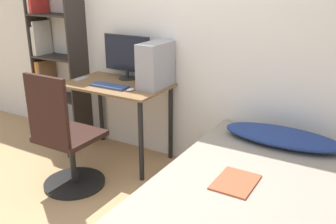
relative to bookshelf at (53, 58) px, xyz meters
name	(u,v)px	position (x,y,z in m)	size (l,w,h in m)	color
wall_back	(164,30)	(1.31, 0.17, 0.36)	(8.00, 0.05, 2.50)	silver
desk	(117,97)	(0.99, -0.16, -0.25)	(0.98, 0.61, 0.77)	brown
bookshelf	(53,58)	(0.00, 0.00, 0.00)	(0.59, 0.29, 1.80)	#2D2823
office_chair	(65,146)	(0.97, -0.85, -0.49)	(0.53, 0.53, 1.02)	black
bed	(251,215)	(2.54, -0.78, -0.64)	(1.19, 1.85, 0.49)	#4C3D2D
pillow	(282,137)	(2.54, -0.12, -0.34)	(0.90, 0.36, 0.11)	navy
magazine	(235,182)	(2.45, -0.86, -0.38)	(0.24, 0.32, 0.01)	#B24C2D
monitor	(127,55)	(0.96, 0.04, 0.11)	(0.52, 0.18, 0.43)	black
keyboard	(110,86)	(1.00, -0.28, -0.11)	(0.37, 0.13, 0.02)	#33477A
pc_tower	(156,65)	(1.36, -0.06, 0.08)	(0.19, 0.37, 0.40)	#99999E
mouse	(130,90)	(1.23, -0.28, -0.11)	(0.06, 0.09, 0.02)	silver
phone	(81,79)	(0.58, -0.20, -0.11)	(0.07, 0.14, 0.01)	#B7B7BC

